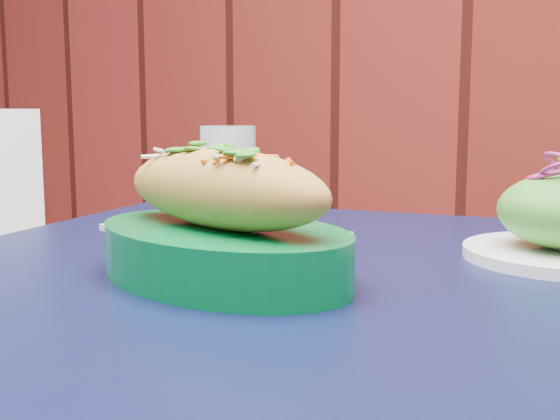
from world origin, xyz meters
The scene contains 3 objects.
cafe_table centered at (0.27, 1.68, 0.66)m, with size 0.95×0.95×0.75m.
banh_mi_basket centered at (0.24, 1.60, 0.80)m, with size 0.31×0.23×0.13m.
water_glass centered at (0.01, 1.91, 0.82)m, with size 0.08×0.08×0.13m, color silver.
Camera 1 is at (0.63, 1.11, 0.90)m, focal length 45.00 mm.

